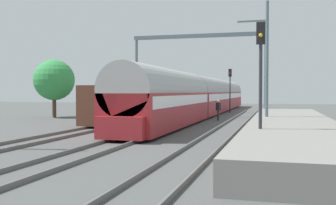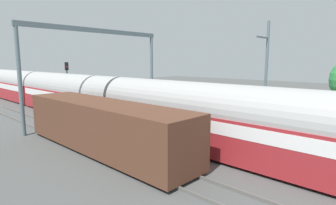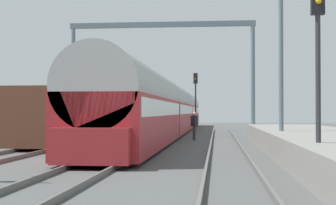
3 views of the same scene
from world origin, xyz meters
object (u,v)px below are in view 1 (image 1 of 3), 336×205
(person_crossing, at_px, (218,108))
(railway_signal_near, at_px, (261,69))
(freight_car, at_px, (131,104))
(railway_signal_far, at_px, (230,85))
(passenger_train, at_px, (207,96))
(catenary_gantry, at_px, (198,58))

(person_crossing, distance_m, railway_signal_near, 17.38)
(freight_car, relative_size, railway_signal_far, 2.56)
(freight_car, bearing_deg, railway_signal_far, 69.54)
(passenger_train, bearing_deg, catenary_gantry, -90.00)
(freight_car, bearing_deg, catenary_gantry, 58.69)
(railway_signal_near, xyz_separation_m, railway_signal_far, (-4.60, 29.47, -0.13))
(passenger_train, distance_m, person_crossing, 8.86)
(passenger_train, xyz_separation_m, railway_signal_near, (6.51, -25.21, 1.40))
(freight_car, distance_m, railway_signal_far, 17.48)
(person_crossing, xyz_separation_m, railway_signal_near, (4.14, -16.72, 2.34))
(passenger_train, relative_size, freight_car, 3.78)
(passenger_train, relative_size, person_crossing, 28.44)
(person_crossing, bearing_deg, railway_signal_near, 145.95)
(freight_car, bearing_deg, railway_signal_near, -51.00)
(passenger_train, xyz_separation_m, person_crossing, (2.38, -8.49, -0.94))
(person_crossing, distance_m, catenary_gantry, 6.16)
(person_crossing, height_order, catenary_gantry, catenary_gantry)
(freight_car, height_order, person_crossing, freight_car)
(passenger_train, bearing_deg, person_crossing, -74.34)
(freight_car, bearing_deg, passenger_train, 70.92)
(person_crossing, distance_m, railway_signal_far, 12.95)
(railway_signal_near, relative_size, catenary_gantry, 0.42)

